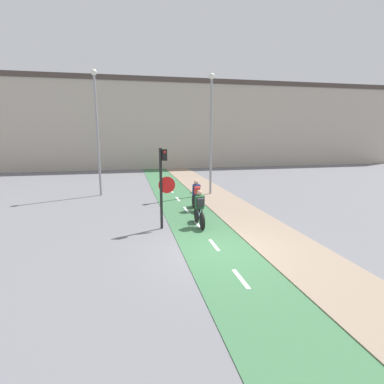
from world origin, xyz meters
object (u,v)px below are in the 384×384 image
(traffic_light_pole, at_px, (163,180))
(street_lamp_sidewalk, at_px, (211,123))
(cyclist_near, at_px, (200,209))
(cyclist_far, at_px, (196,196))
(street_lamp_far, at_px, (97,121))

(traffic_light_pole, distance_m, street_lamp_sidewalk, 7.65)
(cyclist_near, bearing_deg, traffic_light_pole, 177.99)
(street_lamp_sidewalk, xyz_separation_m, cyclist_far, (-1.78, -3.67, -3.70))
(traffic_light_pole, xyz_separation_m, street_lamp_sidewalk, (3.74, 6.22, 2.40))
(street_lamp_far, relative_size, cyclist_far, 4.40)
(cyclist_near, distance_m, cyclist_far, 2.65)
(traffic_light_pole, bearing_deg, cyclist_far, 52.57)
(street_lamp_sidewalk, relative_size, cyclist_near, 4.26)
(street_lamp_far, bearing_deg, cyclist_far, -44.35)
(cyclist_near, relative_size, cyclist_far, 1.01)
(street_lamp_far, height_order, cyclist_near, street_lamp_far)
(street_lamp_far, bearing_deg, cyclist_near, -58.89)
(traffic_light_pole, xyz_separation_m, cyclist_near, (1.49, -0.05, -1.29))
(traffic_light_pole, bearing_deg, cyclist_near, -2.01)
(street_lamp_far, xyz_separation_m, cyclist_far, (4.98, -4.87, -3.79))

